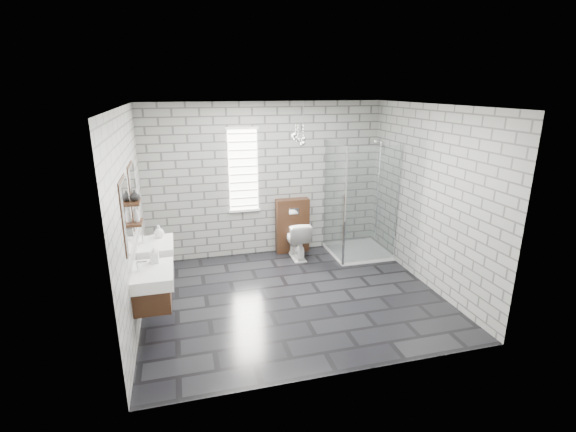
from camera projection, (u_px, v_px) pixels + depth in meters
name	position (u px, v px, depth m)	size (l,w,h in m)	color
floor	(293.00, 297.00, 6.10)	(4.20, 3.60, 0.02)	black
ceiling	(293.00, 105.00, 5.29)	(4.20, 3.60, 0.02)	white
wall_back	(266.00, 180.00, 7.37)	(4.20, 0.02, 2.70)	gray
wall_front	(343.00, 258.00, 4.03)	(4.20, 0.02, 2.70)	gray
wall_left	(130.00, 220.00, 5.18)	(0.02, 3.60, 2.70)	gray
wall_right	(429.00, 197.00, 6.21)	(0.02, 3.60, 2.70)	gray
vanity_left	(150.00, 277.00, 4.97)	(0.47, 0.70, 1.57)	#3E2313
vanity_right	(153.00, 249.00, 5.84)	(0.47, 0.70, 1.57)	#3E2313
shelf_lower	(137.00, 222.00, 5.16)	(0.14, 0.30, 0.03)	#3E2313
shelf_upper	(134.00, 202.00, 5.08)	(0.14, 0.30, 0.03)	#3E2313
window	(243.00, 170.00, 7.18)	(0.56, 0.05, 1.48)	white
cistern_panel	(292.00, 225.00, 7.63)	(0.60, 0.20, 1.00)	#3E2313
flush_plate	(294.00, 211.00, 7.44)	(0.18, 0.01, 0.12)	silver
shower_enclosure	(356.00, 229.00, 7.41)	(1.00, 1.00, 2.03)	white
pendant_cluster	(299.00, 138.00, 6.87)	(0.29, 0.21, 0.71)	silver
toilet	(297.00, 239.00, 7.40)	(0.38, 0.66, 0.68)	white
soap_bottle_a	(154.00, 254.00, 5.12)	(0.10, 0.10, 0.22)	#B2B2B2
soap_bottle_b	(159.00, 231.00, 5.99)	(0.14, 0.14, 0.18)	#B2B2B2
soap_bottle_c	(136.00, 214.00, 5.12)	(0.07, 0.07, 0.19)	#B2B2B2
vase	(134.00, 195.00, 5.08)	(0.12, 0.12, 0.13)	#B2B2B2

